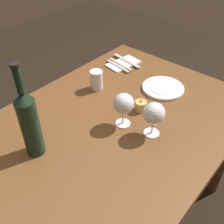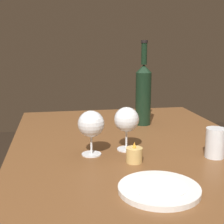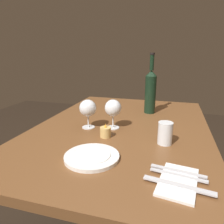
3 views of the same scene
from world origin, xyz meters
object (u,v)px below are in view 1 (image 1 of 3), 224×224
at_px(wine_bottle, 29,122).
at_px(dinner_plate, 163,88).
at_px(water_tumbler, 97,81).
at_px(wine_glass_right, 124,104).
at_px(fork_outer, 118,66).
at_px(folded_napkin, 123,64).
at_px(votive_candle, 141,106).
at_px(fork_inner, 121,64).
at_px(table_knife, 127,61).
at_px(wine_glass_left, 154,114).

relative_size(wine_bottle, dinner_plate, 1.81).
bearing_deg(water_tumbler, wine_glass_right, -114.69).
relative_size(wine_bottle, fork_outer, 2.12).
xyz_separation_m(water_tumbler, dinner_plate, (0.21, -0.26, -0.04)).
bearing_deg(folded_napkin, votive_candle, -130.70).
height_order(wine_bottle, fork_inner, wine_bottle).
distance_m(votive_candle, fork_inner, 0.41).
bearing_deg(dinner_plate, folded_napkin, 77.56).
distance_m(fork_inner, table_knife, 0.05).
height_order(folded_napkin, table_knife, table_knife).
xyz_separation_m(votive_candle, dinner_plate, (0.21, 0.01, -0.02)).
relative_size(water_tumbler, dinner_plate, 0.47).
distance_m(wine_glass_left, wine_glass_right, 0.13).
bearing_deg(water_tumbler, votive_candle, -89.96).
height_order(votive_candle, fork_inner, votive_candle).
bearing_deg(wine_glass_left, table_knife, 48.14).
height_order(fork_inner, table_knife, same).
height_order(fork_inner, fork_outer, same).
distance_m(water_tumbler, votive_candle, 0.27).
xyz_separation_m(wine_glass_right, fork_outer, (0.36, 0.32, -0.10)).
height_order(wine_glass_left, fork_inner, wine_glass_left).
distance_m(wine_bottle, votive_candle, 0.50).
distance_m(wine_glass_left, dinner_plate, 0.35).
height_order(wine_glass_right, water_tumbler, wine_glass_right).
height_order(dinner_plate, table_knife, dinner_plate).
relative_size(water_tumbler, fork_outer, 0.55).
relative_size(folded_napkin, table_knife, 0.97).
bearing_deg(water_tumbler, wine_glass_left, -103.25).
distance_m(dinner_plate, fork_outer, 0.31).
height_order(wine_glass_left, dinner_plate, wine_glass_left).
height_order(wine_glass_right, wine_bottle, wine_bottle).
height_order(water_tumbler, table_knife, water_tumbler).
bearing_deg(dinner_plate, fork_outer, 86.52).
bearing_deg(water_tumbler, fork_inner, 11.83).
height_order(wine_bottle, fork_outer, wine_bottle).
bearing_deg(table_knife, folded_napkin, 180.00).
relative_size(wine_glass_left, wine_glass_right, 0.99).
height_order(wine_glass_left, folded_napkin, wine_glass_left).
bearing_deg(votive_candle, table_knife, 46.41).
bearing_deg(dinner_plate, wine_glass_left, -155.64).
bearing_deg(fork_outer, wine_glass_left, -125.71).
xyz_separation_m(fork_inner, table_knife, (0.05, 0.00, 0.00)).
height_order(wine_glass_left, votive_candle, wine_glass_left).
bearing_deg(water_tumbler, wine_bottle, -165.77).
distance_m(wine_glass_right, water_tumbler, 0.30).
relative_size(dinner_plate, table_knife, 1.00).
distance_m(water_tumbler, table_knife, 0.32).
relative_size(wine_bottle, table_knife, 1.81).
bearing_deg(fork_outer, folded_napkin, 0.00).
relative_size(wine_glass_left, table_knife, 0.72).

